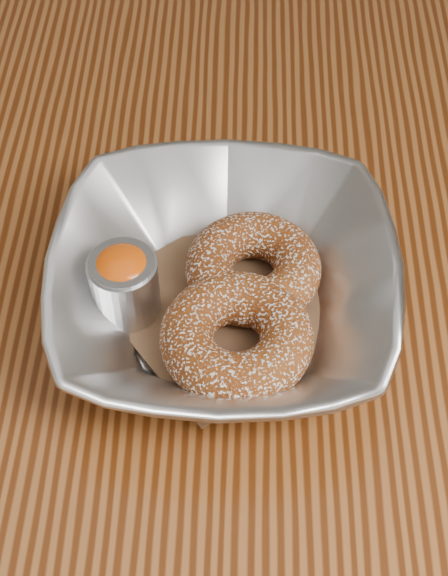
{
  "coord_description": "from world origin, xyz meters",
  "views": [
    {
      "loc": [
        0.05,
        -0.4,
        1.27
      ],
      "look_at": [
        0.04,
        -0.01,
        0.78
      ],
      "focal_mm": 55.0,
      "sensor_mm": 36.0,
      "label": 1
    }
  ],
  "objects_px": {
    "table": "(174,373)",
    "serving_bowl": "(224,288)",
    "donut_back": "(253,268)",
    "ramekin": "(124,282)",
    "donut_front": "(237,337)"
  },
  "relations": [
    {
      "from": "donut_back",
      "to": "ramekin",
      "type": "distance_m",
      "value": 0.09
    },
    {
      "from": "table",
      "to": "ramekin",
      "type": "xyz_separation_m",
      "value": [
        -0.03,
        -0.01,
        0.14
      ]
    },
    {
      "from": "ramekin",
      "to": "serving_bowl",
      "type": "bearing_deg",
      "value": 2.39
    },
    {
      "from": "table",
      "to": "donut_front",
      "type": "bearing_deg",
      "value": -45.08
    },
    {
      "from": "donut_front",
      "to": "ramekin",
      "type": "height_order",
      "value": "ramekin"
    },
    {
      "from": "serving_bowl",
      "to": "donut_back",
      "type": "xyz_separation_m",
      "value": [
        0.02,
        0.02,
        -0.0
      ]
    },
    {
      "from": "donut_back",
      "to": "donut_front",
      "type": "bearing_deg",
      "value": -99.91
    },
    {
      "from": "donut_front",
      "to": "ramekin",
      "type": "xyz_separation_m",
      "value": [
        -0.08,
        0.04,
        0.01
      ]
    },
    {
      "from": "table",
      "to": "ramekin",
      "type": "height_order",
      "value": "ramekin"
    },
    {
      "from": "serving_bowl",
      "to": "donut_back",
      "type": "height_order",
      "value": "serving_bowl"
    },
    {
      "from": "table",
      "to": "donut_back",
      "type": "distance_m",
      "value": 0.14
    },
    {
      "from": "table",
      "to": "serving_bowl",
      "type": "distance_m",
      "value": 0.14
    },
    {
      "from": "donut_front",
      "to": "serving_bowl",
      "type": "bearing_deg",
      "value": 103.17
    },
    {
      "from": "serving_bowl",
      "to": "ramekin",
      "type": "distance_m",
      "value": 0.07
    },
    {
      "from": "ramekin",
      "to": "table",
      "type": "bearing_deg",
      "value": 24.46
    }
  ]
}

